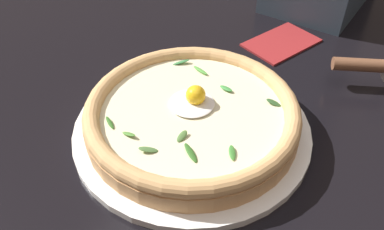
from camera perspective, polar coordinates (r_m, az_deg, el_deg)
ground_plane at (r=0.58m, az=1.31°, el=-4.68°), size 2.40×2.40×0.03m
pizza_plate at (r=0.58m, az=0.00°, el=-1.90°), size 0.35×0.35×0.01m
pizza at (r=0.56m, az=0.00°, el=0.20°), size 0.31×0.31×0.06m
pizza_cutter at (r=0.71m, az=25.35°, el=6.48°), size 0.16×0.06×0.08m
folded_napkin at (r=0.80m, az=12.89°, el=10.34°), size 0.14×0.17×0.01m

